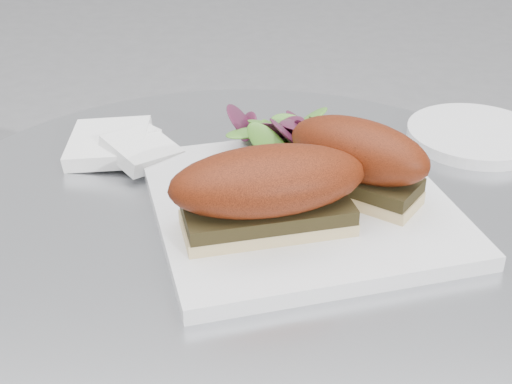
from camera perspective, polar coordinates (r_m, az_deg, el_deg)
plate at (r=0.71m, az=3.54°, el=-1.01°), size 0.35×0.35×0.02m
sandwich_left at (r=0.64m, az=0.96°, el=0.22°), size 0.19×0.12×0.08m
sandwich_right at (r=0.70m, az=8.14°, el=2.69°), size 0.16×0.14×0.08m
salad at (r=0.77m, az=1.38°, el=4.39°), size 0.12×0.12×0.05m
napkin at (r=0.82m, az=-10.39°, el=3.09°), size 0.15×0.15×0.02m
saucer at (r=0.89m, az=17.13°, el=4.39°), size 0.16×0.16×0.01m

